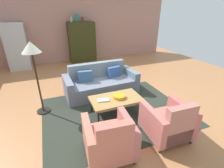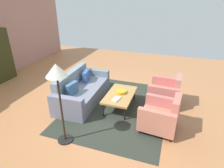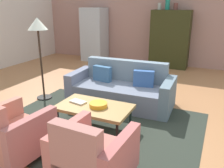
{
  "view_description": "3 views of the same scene",
  "coord_description": "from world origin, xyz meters",
  "views": [
    {
      "loc": [
        -1.36,
        -3.88,
        2.33
      ],
      "look_at": [
        0.08,
        -0.25,
        0.53
      ],
      "focal_mm": 26.35,
      "sensor_mm": 36.0,
      "label": 1
    },
    {
      "loc": [
        -4.33,
        -2.03,
        2.81
      ],
      "look_at": [
        0.06,
        -0.51,
        0.63
      ],
      "focal_mm": 30.42,
      "sensor_mm": 36.0,
      "label": 2
    },
    {
      "loc": [
        1.73,
        -3.88,
        1.98
      ],
      "look_at": [
        0.11,
        -0.38,
        0.68
      ],
      "focal_mm": 38.25,
      "sensor_mm": 36.0,
      "label": 3
    }
  ],
  "objects": [
    {
      "name": "book_stack",
      "position": [
        -0.34,
        -0.76,
        0.42
      ],
      "size": [
        0.29,
        0.2,
        0.03
      ],
      "color": "beige",
      "rests_on": "coffee_table"
    },
    {
      "name": "fruit_bowl",
      "position": [
        0.05,
        -0.77,
        0.44
      ],
      "size": [
        0.29,
        0.29,
        0.07
      ],
      "primitive_type": "cylinder",
      "color": "orange",
      "rests_on": "coffee_table"
    },
    {
      "name": "couch",
      "position": [
        -0.03,
        0.42,
        0.29
      ],
      "size": [
        2.13,
        0.97,
        0.86
      ],
      "rotation": [
        0.0,
        0.0,
        3.18
      ],
      "color": "slate",
      "rests_on": "ground"
    },
    {
      "name": "armchair_right",
      "position": [
        0.57,
        -1.94,
        0.34
      ],
      "size": [
        0.84,
        0.84,
        0.88
      ],
      "rotation": [
        0.0,
        0.0,
        -0.05
      ],
      "color": "#282B1F",
      "rests_on": "ground"
    },
    {
      "name": "area_rug",
      "position": [
        -0.02,
        -0.72,
        0.0
      ],
      "size": [
        3.4,
        2.6,
        0.01
      ],
      "primitive_type": "cube",
      "color": "#2C332A",
      "rests_on": "ground"
    },
    {
      "name": "armchair_left",
      "position": [
        -0.63,
        -1.94,
        0.34
      ],
      "size": [
        0.87,
        0.87,
        0.88
      ],
      "rotation": [
        0.0,
        0.0,
        -0.09
      ],
      "color": "#332418",
      "rests_on": "ground"
    },
    {
      "name": "cabinet",
      "position": [
        0.2,
        3.83,
        0.9
      ],
      "size": [
        1.2,
        0.51,
        1.8
      ],
      "color": "#2E2D12",
      "rests_on": "ground"
    },
    {
      "name": "vase_round",
      "position": [
        0.05,
        3.83,
        1.97
      ],
      "size": [
        0.14,
        0.14,
        0.34
      ],
      "primitive_type": "cylinder",
      "color": "#1C7C65",
      "rests_on": "cabinet"
    },
    {
      "name": "refrigerator",
      "position": [
        -2.47,
        3.73,
        0.93
      ],
      "size": [
        0.8,
        0.73,
        1.85
      ],
      "color": "#B7BABF",
      "rests_on": "ground"
    },
    {
      "name": "ground_plane",
      "position": [
        0.0,
        0.0,
        0.0
      ],
      "size": [
        11.11,
        11.11,
        0.0
      ],
      "primitive_type": "plane",
      "color": "#B57649"
    },
    {
      "name": "vase_tall",
      "position": [
        -0.2,
        3.83,
        1.9
      ],
      "size": [
        0.11,
        0.11,
        0.2
      ],
      "primitive_type": "cylinder",
      "color": "#B3AD9C",
      "rests_on": "cabinet"
    },
    {
      "name": "vase_small",
      "position": [
        0.3,
        3.83,
        1.9
      ],
      "size": [
        0.13,
        0.13,
        0.2
      ],
      "primitive_type": "cylinder",
      "color": "brown",
      "rests_on": "cabinet"
    },
    {
      "name": "floor_lamp",
      "position": [
        -1.67,
        -0.06,
        1.44
      ],
      "size": [
        0.4,
        0.4,
        1.72
      ],
      "color": "black",
      "rests_on": "ground"
    },
    {
      "name": "wall_back",
      "position": [
        0.0,
        4.18,
        1.4
      ],
      "size": [
        9.26,
        0.12,
        2.8
      ],
      "primitive_type": "cube",
      "color": "tan",
      "rests_on": "ground"
    },
    {
      "name": "coffee_table",
      "position": [
        -0.02,
        -0.77,
        0.37
      ],
      "size": [
        1.2,
        0.7,
        0.4
      ],
      "color": "black",
      "rests_on": "ground"
    }
  ]
}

